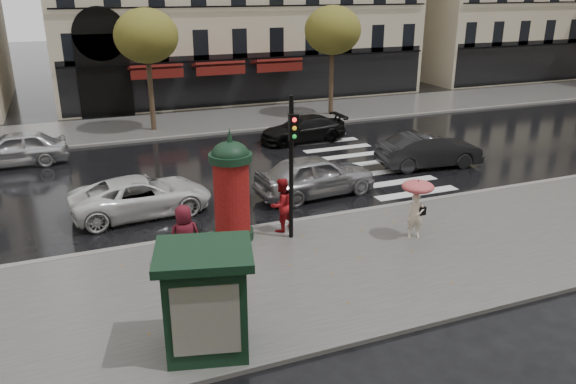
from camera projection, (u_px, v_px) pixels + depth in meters
name	position (u px, v px, depth m)	size (l,w,h in m)	color
ground	(322.00, 263.00, 16.56)	(160.00, 160.00, 0.00)	black
near_sidewalk	(330.00, 268.00, 16.10)	(90.00, 7.00, 0.12)	#474744
far_sidewalk	(186.00, 123.00, 33.09)	(90.00, 6.00, 0.12)	#474744
near_kerb	(285.00, 223.00, 19.15)	(90.00, 0.25, 0.14)	slate
far_kerb	(197.00, 135.00, 30.47)	(90.00, 0.25, 0.14)	slate
zebra_crossing	(351.00, 156.00, 27.01)	(3.60, 11.75, 0.01)	silver
tree_far_left	(146.00, 36.00, 29.76)	(3.40, 3.40, 6.64)	#38281C
tree_far_right	(333.00, 31.00, 33.60)	(3.40, 3.40, 6.64)	#38281C
woman_umbrella	(417.00, 199.00, 17.58)	(1.01, 1.01, 1.94)	#F5E4C9
woman_red	(281.00, 205.00, 18.17)	(0.87, 0.68, 1.80)	#A21419
man_burgundy	(185.00, 237.00, 15.72)	(0.92, 0.60, 1.89)	#52101A
morris_column	(231.00, 187.00, 17.31)	(1.33, 1.33, 3.59)	black
traffic_light	(292.00, 155.00, 16.96)	(0.31, 0.44, 4.56)	black
newsstand	(206.00, 299.00, 12.01)	(2.38, 2.15, 2.44)	black
car_silver	(315.00, 175.00, 21.67)	(1.91, 4.75, 1.62)	#9F9FA4
car_darkgrey	(429.00, 150.00, 25.11)	(1.63, 4.68, 1.54)	black
car_white	(142.00, 196.00, 19.89)	(2.27, 4.92, 1.37)	silver
car_black	(303.00, 129.00, 29.26)	(1.85, 4.55, 1.32)	black
car_far_silver	(14.00, 149.00, 25.31)	(1.84, 4.57, 1.56)	silver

